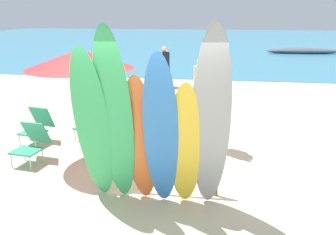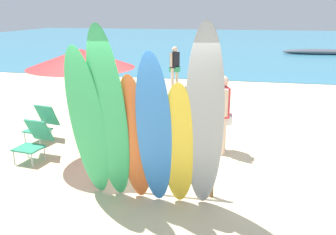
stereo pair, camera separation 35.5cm
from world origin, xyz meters
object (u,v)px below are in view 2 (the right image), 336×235
at_px(surfboard_orange_2, 135,140).
at_px(beachgoer_near_rack, 175,64).
at_px(beach_chair_blue, 43,122).
at_px(surfboard_blue_3, 154,133).
at_px(surfboard_yellow_4, 179,146).
at_px(surfboard_green_1, 109,119).
at_px(beachgoer_strolling, 222,109).
at_px(beach_umbrella, 81,59).
at_px(beach_chair_red, 34,139).
at_px(distant_boat, 320,52).
at_px(surfboard_rack, 152,159).
at_px(beach_chair_striped, 96,119).
at_px(surfboard_green_0, 88,126).
at_px(beachgoer_by_water, 207,80).
at_px(surfboard_grey_5, 204,122).

bearing_deg(surfboard_orange_2, beachgoer_near_rack, 102.07).
xyz_separation_m(surfboard_orange_2, beach_chair_blue, (-2.88, 2.26, -0.60)).
xyz_separation_m(surfboard_blue_3, surfboard_yellow_4, (0.34, 0.08, -0.21)).
distance_m(surfboard_green_1, surfboard_yellow_4, 1.09).
xyz_separation_m(beachgoer_strolling, beach_umbrella, (-2.58, -0.98, 1.09)).
relative_size(beach_chair_red, distant_boat, 0.16).
bearing_deg(surfboard_yellow_4, surfboard_orange_2, 172.81).
xyz_separation_m(beachgoer_strolling, distant_boat, (5.31, 18.75, -0.76)).
distance_m(surfboard_rack, beachgoer_strolling, 2.24).
xyz_separation_m(beach_chair_blue, beach_umbrella, (1.45, -0.86, 1.60)).
bearing_deg(beach_chair_striped, distant_boat, 86.14).
relative_size(surfboard_rack, beach_chair_striped, 2.46).
distance_m(surfboard_green_0, beach_chair_striped, 3.15).
bearing_deg(beachgoer_by_water, distant_boat, -171.74).
relative_size(surfboard_green_1, beach_chair_red, 3.50).
distance_m(beachgoer_strolling, beach_chair_striped, 3.00).
bearing_deg(beachgoer_by_water, beach_umbrella, 6.00).
distance_m(beach_chair_blue, beach_umbrella, 2.32).
xyz_separation_m(surfboard_grey_5, beach_chair_striped, (-2.82, 2.82, -0.97)).
bearing_deg(beachgoer_near_rack, beach_chair_striped, 15.47).
bearing_deg(beach_chair_striped, beach_chair_red, -93.82).
height_order(beachgoer_by_water, beach_chair_red, beachgoer_by_water).
relative_size(surfboard_orange_2, beachgoer_near_rack, 1.34).
xyz_separation_m(surfboard_green_0, surfboard_orange_2, (0.69, 0.09, -0.20)).
bearing_deg(surfboard_blue_3, distant_boat, 73.48).
bearing_deg(beachgoer_by_water, beachgoer_near_rack, -123.05).
bearing_deg(surfboard_grey_5, beachgoer_by_water, 90.40).
relative_size(surfboard_grey_5, beach_chair_blue, 3.48).
distance_m(beachgoer_strolling, beach_umbrella, 2.96).
xyz_separation_m(surfboard_yellow_4, beach_chair_blue, (-3.55, 2.29, -0.56)).
bearing_deg(surfboard_orange_2, distant_boat, 78.20).
xyz_separation_m(surfboard_orange_2, beachgoer_by_water, (0.49, 5.80, -0.16)).
distance_m(surfboard_yellow_4, beachgoer_by_water, 5.84).
bearing_deg(beach_chair_red, surfboard_yellow_4, -14.16).
xyz_separation_m(surfboard_yellow_4, beach_chair_striped, (-2.46, 2.78, -0.56)).
relative_size(beach_umbrella, distant_boat, 0.45).
height_order(surfboard_blue_3, beach_chair_red, surfboard_blue_3).
distance_m(beach_umbrella, distant_boat, 21.33).
distance_m(surfboard_grey_5, beachgoer_by_water, 5.92).
relative_size(surfboard_yellow_4, beachgoer_strolling, 1.24).
distance_m(surfboard_rack, beachgoer_near_rack, 8.48).
bearing_deg(surfboard_orange_2, surfboard_green_0, -167.28).
relative_size(beachgoer_near_rack, beach_chair_striped, 1.85).
relative_size(beachgoer_near_rack, distant_boat, 0.32).
bearing_deg(surfboard_orange_2, beach_chair_red, 158.53).
bearing_deg(distant_boat, surfboard_rack, -106.88).
xyz_separation_m(surfboard_grey_5, beachgoer_near_rack, (-2.10, 8.85, -0.50)).
relative_size(beach_chair_blue, beach_chair_striped, 0.97).
bearing_deg(surfboard_orange_2, beachgoer_by_water, 90.39).
xyz_separation_m(surfboard_yellow_4, beachgoer_near_rack, (-1.73, 8.81, -0.10)).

